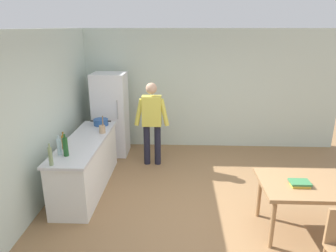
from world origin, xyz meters
TOP-DOWN VIEW (x-y plane):
  - ground_plane at (0.00, 0.00)m, footprint 14.00×14.00m
  - wall_back at (0.00, 3.00)m, footprint 6.40×0.12m
  - wall_left at (-2.60, 0.20)m, footprint 0.12×5.60m
  - kitchen_counter at (-2.00, 0.80)m, footprint 0.64×2.20m
  - refrigerator at (-1.90, 2.40)m, footprint 0.70×0.67m
  - person at (-0.95, 1.85)m, footprint 0.70×0.22m
  - dining_table at (1.40, -0.30)m, footprint 1.40×0.90m
  - cooking_pot at (-1.93, 1.64)m, footprint 0.40×0.28m
  - utensil_jar at (-1.78, 1.17)m, footprint 0.11×0.11m
  - bottle_water_clear at (-2.18, 0.17)m, footprint 0.07×0.07m
  - bottle_vinegar_tall at (-2.16, -0.20)m, footprint 0.06×0.06m
  - bottle_oil_amber at (-2.20, 0.40)m, footprint 0.06×0.06m
  - bottle_wine_green at (-2.07, 0.13)m, footprint 0.08×0.08m
  - book_stack at (1.18, -0.37)m, footprint 0.26×0.20m

SIDE VIEW (x-z plane):
  - ground_plane at x=0.00m, z-range 0.00..0.00m
  - kitchen_counter at x=-2.00m, z-range 0.00..0.90m
  - dining_table at x=1.40m, z-range 0.30..1.05m
  - book_stack at x=1.18m, z-range 0.75..0.81m
  - refrigerator at x=-1.90m, z-range 0.00..1.80m
  - cooking_pot at x=-1.93m, z-range 0.90..1.02m
  - person at x=-0.95m, z-range 0.13..1.83m
  - utensil_jar at x=-1.78m, z-range 0.82..1.14m
  - bottle_oil_amber at x=-2.20m, z-range 0.88..1.16m
  - bottle_water_clear at x=-2.18m, z-range 0.88..1.18m
  - bottle_vinegar_tall at x=-2.16m, z-range 0.88..1.20m
  - bottle_wine_green at x=-2.07m, z-range 0.88..1.22m
  - wall_back at x=0.00m, z-range 0.00..2.70m
  - wall_left at x=-2.60m, z-range 0.00..2.70m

